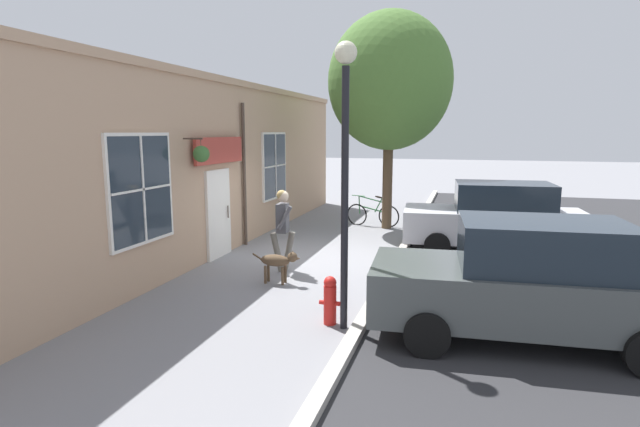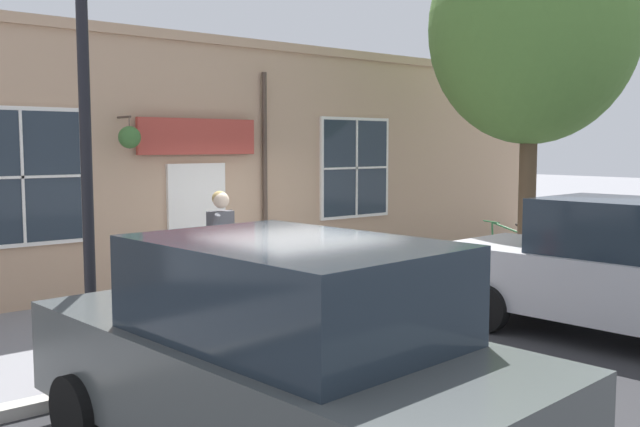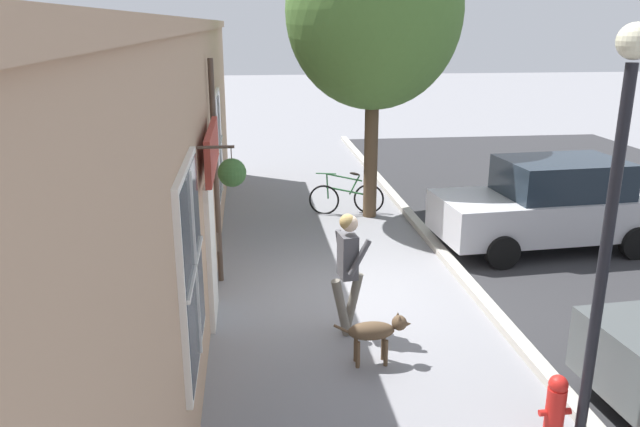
% 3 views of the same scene
% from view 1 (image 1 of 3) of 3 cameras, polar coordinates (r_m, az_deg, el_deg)
% --- Properties ---
extents(ground_plane, '(90.00, 90.00, 0.00)m').
position_cam_1_polar(ground_plane, '(11.92, -0.96, -5.13)').
color(ground_plane, gray).
extents(curb_and_road, '(10.10, 28.00, 0.12)m').
position_cam_1_polar(curb_and_road, '(11.64, 27.87, -6.50)').
color(curb_and_road, '#B2ADA3').
rests_on(curb_and_road, ground_plane).
extents(storefront_facade, '(0.95, 18.00, 4.28)m').
position_cam_1_polar(storefront_facade, '(12.46, -11.37, 5.35)').
color(storefront_facade, tan).
rests_on(storefront_facade, ground_plane).
extents(pedestrian_walking, '(0.55, 0.55, 1.76)m').
position_cam_1_polar(pedestrian_walking, '(10.66, -4.28, -0.99)').
color(pedestrian_walking, '#6B665B').
rests_on(pedestrian_walking, ground_plane).
extents(dog_on_leash, '(1.01, 0.26, 0.68)m').
position_cam_1_polar(dog_on_leash, '(9.91, -4.80, -5.43)').
color(dog_on_leash, brown).
rests_on(dog_on_leash, ground_plane).
extents(street_tree_by_curb, '(3.72, 3.35, 6.51)m').
position_cam_1_polar(street_tree_by_curb, '(15.46, 8.06, 14.48)').
color(street_tree_by_curb, brown).
rests_on(street_tree_by_curb, ground_plane).
extents(leaning_bicycle, '(1.73, 0.24, 1.01)m').
position_cam_1_polar(leaning_bicycle, '(16.02, 6.04, -0.05)').
color(leaning_bicycle, black).
rests_on(leaning_bicycle, ground_plane).
extents(parked_car_nearest_curb, '(4.42, 2.17, 1.75)m').
position_cam_1_polar(parked_car_nearest_curb, '(7.74, 22.77, -7.12)').
color(parked_car_nearest_curb, '#474C4C').
rests_on(parked_car_nearest_curb, ground_plane).
extents(parked_car_mid_block, '(4.42, 2.17, 1.75)m').
position_cam_1_polar(parked_car_mid_block, '(13.02, 19.43, -0.47)').
color(parked_car_mid_block, '#B7B7BC').
rests_on(parked_car_mid_block, ground_plane).
extents(street_lamp, '(0.32, 0.32, 4.23)m').
position_cam_1_polar(street_lamp, '(7.28, 2.89, 8.09)').
color(street_lamp, black).
rests_on(street_lamp, ground_plane).
extents(fire_hydrant, '(0.34, 0.20, 0.77)m').
position_cam_1_polar(fire_hydrant, '(7.87, 1.15, -9.81)').
color(fire_hydrant, red).
rests_on(fire_hydrant, ground_plane).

